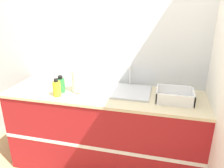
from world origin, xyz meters
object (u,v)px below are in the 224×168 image
sink (127,91)px  paper_towel_roll (78,81)px  bottle_green (61,85)px  dish_rack (174,97)px  bottle_yellow (57,88)px

sink → paper_towel_roll: sink is taller
paper_towel_roll → bottle_green: bearing=-163.1°
paper_towel_roll → dish_rack: 0.99m
dish_rack → bottle_yellow: (-1.16, -0.17, 0.04)m
paper_towel_roll → bottle_yellow: 0.24m
paper_towel_roll → bottle_yellow: (-0.17, -0.16, -0.04)m
bottle_green → bottle_yellow: size_ratio=0.97×
sink → paper_towel_roll: bearing=-167.6°
dish_rack → bottle_yellow: bottle_yellow is taller
paper_towel_roll → bottle_yellow: size_ratio=1.27×
sink → paper_towel_roll: size_ratio=2.06×
dish_rack → bottle_green: bearing=-177.1°
sink → bottle_green: sink is taller
bottle_green → sink: bearing=13.6°
paper_towel_roll → dish_rack: paper_towel_roll is taller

